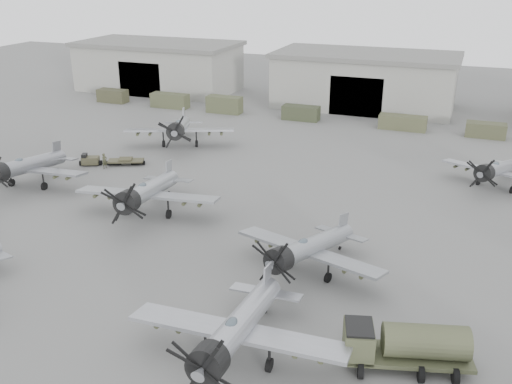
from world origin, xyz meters
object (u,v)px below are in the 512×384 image
Objects in this scene: aircraft_far_1 at (497,170)px; tug_trailer at (104,161)px; aircraft_mid_2 at (307,249)px; aircraft_far_0 at (179,128)px; fuel_tanker at (406,343)px; ground_crew at (105,161)px; aircraft_near_1 at (236,330)px; aircraft_mid_1 at (146,192)px; aircraft_mid_0 at (24,167)px.

tug_trailer is at bearing -147.49° from aircraft_far_1.
aircraft_far_0 is (-24.11, 25.37, 0.34)m from aircraft_mid_2.
tug_trailer is at bearing 167.98° from aircraft_mid_2.
aircraft_far_0 is 1.78× the size of fuel_tanker.
fuel_tanker is 43.40m from ground_crew.
aircraft_near_1 is 39.40m from tug_trailer.
aircraft_far_1 is 6.45× the size of ground_crew.
aircraft_near_1 is 38.18m from ground_crew.
tug_trailer is at bearing 129.80° from aircraft_mid_1.
aircraft_far_1 is 1.63× the size of tug_trailer.
ground_crew is (-36.66, 23.22, -0.74)m from fuel_tanker.
fuel_tanker reaches higher than ground_crew.
aircraft_mid_0 is 20.28m from aircraft_far_0.
aircraft_near_1 reaches higher than aircraft_mid_0.
aircraft_far_0 reaches higher than aircraft_far_1.
aircraft_mid_1 reaches higher than aircraft_mid_0.
aircraft_mid_2 is 32.14m from ground_crew.
aircraft_far_1 reaches higher than tug_trailer.
aircraft_far_1 is at bearing 77.45° from aircraft_mid_2.
fuel_tanker is at bearing -77.26° from aircraft_far_1.
aircraft_near_1 is at bearing -78.00° from aircraft_mid_2.
aircraft_mid_1 reaches higher than fuel_tanker.
aircraft_mid_0 is at bearing 175.66° from ground_crew.
aircraft_near_1 reaches higher than aircraft_mid_2.
aircraft_mid_2 is 11.65m from fuel_tanker.
aircraft_mid_0 reaches higher than ground_crew.
aircraft_mid_0 is at bearing 147.79° from aircraft_near_1.
fuel_tanker is 4.37× the size of ground_crew.
tug_trailer is at bearing 133.78° from aircraft_near_1.
aircraft_mid_2 is 6.84× the size of ground_crew.
aircraft_mid_0 reaches higher than aircraft_mid_2.
tug_trailer is (-28.18, 27.47, -1.88)m from aircraft_near_1.
aircraft_far_1 is 32.57m from fuel_tanker.
aircraft_near_1 is 38.29m from aircraft_far_1.
fuel_tanker reaches higher than tug_trailer.
aircraft_far_0 is (-23.16, 36.84, 0.13)m from aircraft_near_1.
aircraft_mid_2 is 27.52m from aircraft_far_1.
aircraft_near_1 is 1.16× the size of aircraft_far_1.
aircraft_far_1 is at bearing 23.42° from aircraft_mid_1.
aircraft_mid_1 is at bearing 136.93° from fuel_tanker.
aircraft_near_1 reaches higher than fuel_tanker.
aircraft_near_1 reaches higher than tug_trailer.
aircraft_far_0 reaches higher than aircraft_mid_1.
fuel_tanker is (40.62, -14.98, -0.76)m from aircraft_mid_0.
tug_trailer is 3.97× the size of ground_crew.
aircraft_mid_0 reaches higher than fuel_tanker.
aircraft_far_0 reaches higher than aircraft_near_1.
aircraft_mid_2 is at bearing -96.61° from ground_crew.
ground_crew is (-27.41, 26.54, -1.53)m from aircraft_near_1.
aircraft_mid_0 is 43.31m from fuel_tanker.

